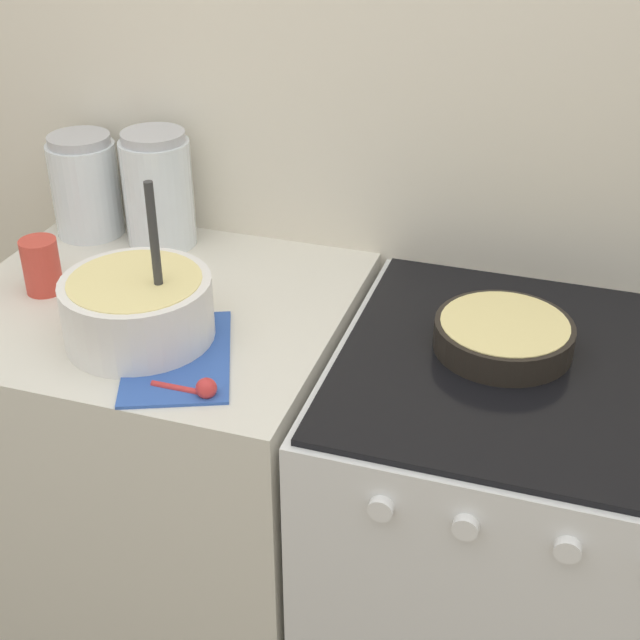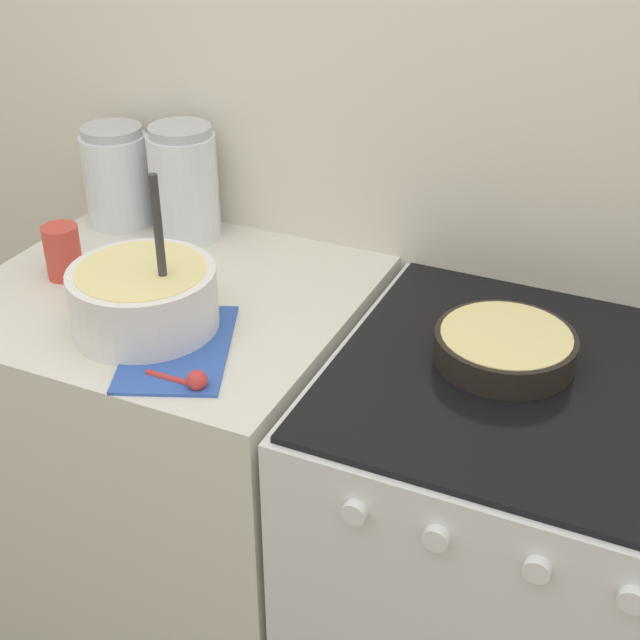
{
  "view_description": "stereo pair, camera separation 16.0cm",
  "coord_description": "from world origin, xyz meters",
  "px_view_note": "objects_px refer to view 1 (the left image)",
  "views": [
    {
      "loc": [
        0.41,
        -1.01,
        1.77
      ],
      "look_at": [
        -0.01,
        0.29,
        0.95
      ],
      "focal_mm": 50.0,
      "sensor_mm": 36.0,
      "label": 1
    },
    {
      "loc": [
        0.56,
        -0.96,
        1.77
      ],
      "look_at": [
        -0.01,
        0.29,
        0.95
      ],
      "focal_mm": 50.0,
      "sensor_mm": 36.0,
      "label": 2
    }
  ],
  "objects_px": {
    "storage_jar_middle": "(159,197)",
    "mixing_bowl": "(138,306)",
    "baking_pan": "(504,335)",
    "tin_can": "(41,266)",
    "stove": "(517,554)",
    "storage_jar_left": "(86,192)"
  },
  "relations": [
    {
      "from": "storage_jar_middle",
      "to": "mixing_bowl",
      "type": "bearing_deg",
      "value": -69.12
    },
    {
      "from": "baking_pan",
      "to": "tin_can",
      "type": "relative_size",
      "value": 2.22
    },
    {
      "from": "stove",
      "to": "storage_jar_middle",
      "type": "height_order",
      "value": "storage_jar_middle"
    },
    {
      "from": "mixing_bowl",
      "to": "tin_can",
      "type": "bearing_deg",
      "value": 158.81
    },
    {
      "from": "stove",
      "to": "storage_jar_middle",
      "type": "relative_size",
      "value": 3.53
    },
    {
      "from": "mixing_bowl",
      "to": "storage_jar_left",
      "type": "bearing_deg",
      "value": 130.59
    },
    {
      "from": "baking_pan",
      "to": "storage_jar_left",
      "type": "relative_size",
      "value": 1.09
    },
    {
      "from": "tin_can",
      "to": "stove",
      "type": "bearing_deg",
      "value": 1.59
    },
    {
      "from": "baking_pan",
      "to": "storage_jar_middle",
      "type": "relative_size",
      "value": 0.98
    },
    {
      "from": "baking_pan",
      "to": "tin_can",
      "type": "height_order",
      "value": "tin_can"
    },
    {
      "from": "storage_jar_left",
      "to": "tin_can",
      "type": "distance_m",
      "value": 0.28
    },
    {
      "from": "mixing_bowl",
      "to": "baking_pan",
      "type": "relative_size",
      "value": 1.26
    },
    {
      "from": "mixing_bowl",
      "to": "tin_can",
      "type": "relative_size",
      "value": 2.79
    },
    {
      "from": "baking_pan",
      "to": "mixing_bowl",
      "type": "bearing_deg",
      "value": -165.16
    },
    {
      "from": "mixing_bowl",
      "to": "storage_jar_middle",
      "type": "height_order",
      "value": "mixing_bowl"
    },
    {
      "from": "baking_pan",
      "to": "storage_jar_middle",
      "type": "height_order",
      "value": "storage_jar_middle"
    },
    {
      "from": "storage_jar_left",
      "to": "tin_can",
      "type": "height_order",
      "value": "storage_jar_left"
    },
    {
      "from": "stove",
      "to": "baking_pan",
      "type": "distance_m",
      "value": 0.49
    },
    {
      "from": "storage_jar_middle",
      "to": "tin_can",
      "type": "bearing_deg",
      "value": -114.49
    },
    {
      "from": "baking_pan",
      "to": "tin_can",
      "type": "bearing_deg",
      "value": -175.96
    },
    {
      "from": "mixing_bowl",
      "to": "baking_pan",
      "type": "height_order",
      "value": "mixing_bowl"
    },
    {
      "from": "stove",
      "to": "tin_can",
      "type": "relative_size",
      "value": 8.01
    }
  ]
}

